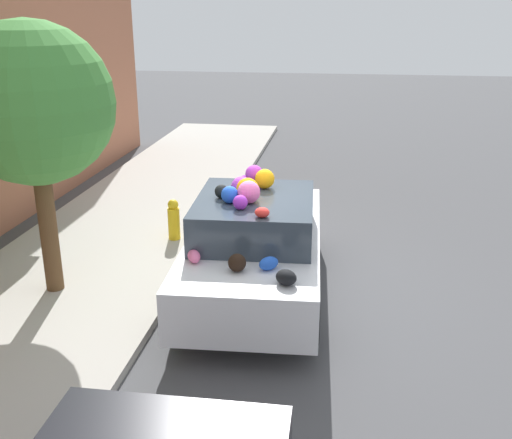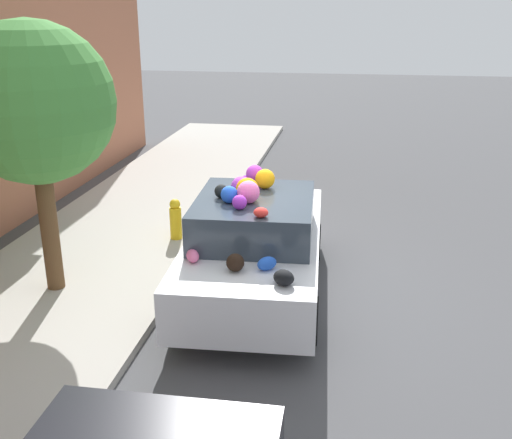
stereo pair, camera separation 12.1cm
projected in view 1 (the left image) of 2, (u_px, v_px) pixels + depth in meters
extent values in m
plane|color=#4C4C4F|center=(255.00, 292.00, 8.54)|extent=(60.00, 60.00, 0.00)
cube|color=#B2ADA3|center=(76.00, 276.00, 8.91)|extent=(24.00, 3.20, 0.11)
cylinder|color=brown|center=(48.00, 226.00, 8.08)|extent=(0.24, 0.24, 1.85)
sphere|color=#47933D|center=(33.00, 104.00, 7.53)|extent=(2.07, 2.07, 2.07)
cylinder|color=gold|center=(174.00, 223.00, 10.10)|extent=(0.20, 0.20, 0.55)
sphere|color=gold|center=(173.00, 205.00, 9.98)|extent=(0.18, 0.18, 0.18)
cube|color=silver|center=(256.00, 252.00, 8.33)|extent=(4.19, 1.96, 0.65)
cube|color=#333D47|center=(255.00, 216.00, 7.98)|extent=(1.93, 1.63, 0.52)
cylinder|color=black|center=(215.00, 238.00, 9.71)|extent=(0.60, 0.21, 0.59)
cylinder|color=black|center=(313.00, 242.00, 9.56)|extent=(0.60, 0.21, 0.59)
cylinder|color=black|center=(181.00, 314.00, 7.32)|extent=(0.60, 0.21, 0.59)
cylinder|color=black|center=(312.00, 320.00, 7.18)|extent=(0.60, 0.21, 0.59)
sphere|color=purple|center=(240.00, 202.00, 7.42)|extent=(0.24, 0.24, 0.18)
ellipsoid|color=blue|center=(269.00, 263.00, 6.96)|extent=(0.27, 0.29, 0.16)
ellipsoid|color=purple|center=(305.00, 192.00, 9.66)|extent=(0.19, 0.22, 0.14)
ellipsoid|color=pink|center=(194.00, 256.00, 7.18)|extent=(0.30, 0.25, 0.14)
sphere|color=orange|center=(272.00, 201.00, 9.18)|extent=(0.24, 0.24, 0.18)
sphere|color=black|center=(249.00, 191.00, 9.39)|extent=(0.46, 0.46, 0.34)
ellipsoid|color=pink|center=(287.00, 202.00, 9.05)|extent=(0.36, 0.33, 0.22)
sphere|color=purple|center=(254.00, 174.00, 8.55)|extent=(0.34, 0.34, 0.25)
sphere|color=orange|center=(248.00, 189.00, 7.76)|extent=(0.39, 0.39, 0.30)
sphere|color=purple|center=(246.00, 184.00, 9.79)|extent=(0.33, 0.33, 0.31)
sphere|color=pink|center=(249.00, 192.00, 7.64)|extent=(0.40, 0.40, 0.29)
sphere|color=purple|center=(241.00, 187.00, 7.90)|extent=(0.30, 0.30, 0.28)
ellipsoid|color=black|center=(286.00, 277.00, 6.59)|extent=(0.33, 0.33, 0.17)
sphere|color=blue|center=(230.00, 195.00, 7.65)|extent=(0.31, 0.31, 0.22)
sphere|color=#F9A311|center=(265.00, 179.00, 8.27)|extent=(0.38, 0.38, 0.27)
sphere|color=black|center=(237.00, 263.00, 6.91)|extent=(0.23, 0.23, 0.21)
sphere|color=red|center=(273.00, 193.00, 9.62)|extent=(0.21, 0.21, 0.16)
ellipsoid|color=red|center=(262.00, 212.00, 7.15)|extent=(0.22, 0.23, 0.12)
sphere|color=black|center=(221.00, 191.00, 7.86)|extent=(0.23, 0.23, 0.18)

